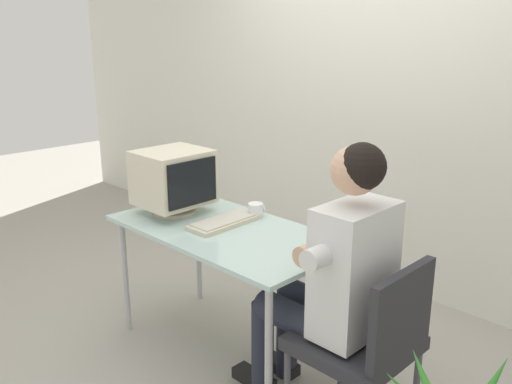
{
  "coord_description": "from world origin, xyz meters",
  "views": [
    {
      "loc": [
        2.04,
        -1.82,
        1.74
      ],
      "look_at": [
        0.23,
        0.0,
        0.97
      ],
      "focal_mm": 38.52,
      "sensor_mm": 36.0,
      "label": 1
    }
  ],
  "objects_px": {
    "person_seated": "(333,275)",
    "desk": "(226,240)",
    "crt_monitor": "(173,178)",
    "keyboard": "(224,222)",
    "office_chair": "(367,338)",
    "desk_mug": "(256,210)"
  },
  "relations": [
    {
      "from": "keyboard",
      "to": "person_seated",
      "type": "height_order",
      "value": "person_seated"
    },
    {
      "from": "office_chair",
      "to": "person_seated",
      "type": "distance_m",
      "value": 0.3
    },
    {
      "from": "desk",
      "to": "crt_monitor",
      "type": "bearing_deg",
      "value": -175.83
    },
    {
      "from": "person_seated",
      "to": "desk_mug",
      "type": "xyz_separation_m",
      "value": [
        -0.75,
        0.28,
        0.05
      ]
    },
    {
      "from": "person_seated",
      "to": "desk_mug",
      "type": "bearing_deg",
      "value": 159.69
    },
    {
      "from": "person_seated",
      "to": "desk_mug",
      "type": "distance_m",
      "value": 0.8
    },
    {
      "from": "desk",
      "to": "office_chair",
      "type": "xyz_separation_m",
      "value": [
        0.93,
        -0.03,
        -0.18
      ]
    },
    {
      "from": "keyboard",
      "to": "desk_mug",
      "type": "relative_size",
      "value": 4.38
    },
    {
      "from": "person_seated",
      "to": "desk",
      "type": "bearing_deg",
      "value": 177.48
    },
    {
      "from": "office_chair",
      "to": "desk_mug",
      "type": "distance_m",
      "value": 1.03
    },
    {
      "from": "desk",
      "to": "person_seated",
      "type": "xyz_separation_m",
      "value": [
        0.73,
        -0.03,
        0.05
      ]
    },
    {
      "from": "keyboard",
      "to": "desk_mug",
      "type": "xyz_separation_m",
      "value": [
        0.03,
        0.21,
        0.02
      ]
    },
    {
      "from": "desk_mug",
      "to": "office_chair",
      "type": "bearing_deg",
      "value": -16.38
    },
    {
      "from": "keyboard",
      "to": "desk",
      "type": "bearing_deg",
      "value": -35.34
    },
    {
      "from": "crt_monitor",
      "to": "person_seated",
      "type": "xyz_separation_m",
      "value": [
        1.14,
        -0.0,
        -0.22
      ]
    },
    {
      "from": "person_seated",
      "to": "office_chair",
      "type": "bearing_deg",
      "value": 0.0
    },
    {
      "from": "crt_monitor",
      "to": "desk",
      "type": "bearing_deg",
      "value": 4.17
    },
    {
      "from": "crt_monitor",
      "to": "person_seated",
      "type": "height_order",
      "value": "person_seated"
    },
    {
      "from": "crt_monitor",
      "to": "person_seated",
      "type": "bearing_deg",
      "value": -0.14
    },
    {
      "from": "desk",
      "to": "office_chair",
      "type": "distance_m",
      "value": 0.95
    },
    {
      "from": "keyboard",
      "to": "crt_monitor",
      "type": "bearing_deg",
      "value": -169.18
    },
    {
      "from": "keyboard",
      "to": "office_chair",
      "type": "distance_m",
      "value": 1.02
    }
  ]
}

